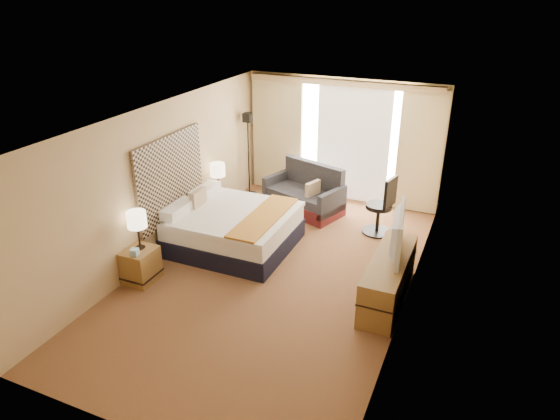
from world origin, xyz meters
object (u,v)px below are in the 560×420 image
at_px(nightstand_right, 220,206).
at_px(media_dresser, 388,279).
at_px(loveseat, 305,196).
at_px(desk_chair, 382,209).
at_px(floor_lamp, 248,138).
at_px(television, 392,232).
at_px(lamp_right, 218,170).
at_px(lamp_left, 137,220).
at_px(nightstand_left, 141,265).
at_px(bed, 233,228).

distance_m(nightstand_right, media_dresser, 3.97).
relative_size(loveseat, desk_chair, 1.53).
bearing_deg(floor_lamp, television, -35.78).
relative_size(nightstand_right, lamp_right, 0.89).
height_order(floor_lamp, television, floor_lamp).
bearing_deg(lamp_right, nightstand_right, 113.29).
bearing_deg(nightstand_right, lamp_left, -90.15).
xyz_separation_m(floor_lamp, television, (3.68, -2.65, -0.26)).
bearing_deg(television, loveseat, 35.31).
height_order(lamp_left, lamp_right, lamp_left).
relative_size(nightstand_left, television, 0.47).
bearing_deg(bed, media_dresser, -10.52).
bearing_deg(loveseat, nightstand_right, -125.31).
xyz_separation_m(loveseat, desk_chair, (1.68, -0.41, 0.19)).
height_order(bed, floor_lamp, floor_lamp).
relative_size(lamp_left, lamp_right, 1.02).
relative_size(media_dresser, loveseat, 1.03).
xyz_separation_m(nightstand_left, bed, (0.81, 1.59, 0.08)).
relative_size(lamp_left, television, 0.54).
distance_m(media_dresser, loveseat, 3.37).
xyz_separation_m(nightstand_left, floor_lamp, (-0.03, 3.88, 1.03)).
bearing_deg(desk_chair, lamp_right, -155.60).
relative_size(floor_lamp, desk_chair, 1.60).
height_order(desk_chair, television, television).
xyz_separation_m(nightstand_left, desk_chair, (3.11, 3.14, 0.24)).
xyz_separation_m(nightstand_right, media_dresser, (3.70, -1.45, 0.07)).
bearing_deg(lamp_right, bed, -48.38).
relative_size(nightstand_right, television, 0.47).
distance_m(nightstand_right, lamp_left, 2.56).
bearing_deg(lamp_right, desk_chair, 11.66).
bearing_deg(lamp_right, television, -19.10).
bearing_deg(media_dresser, floor_lamp, 142.77).
distance_m(lamp_left, television, 3.84).
xyz_separation_m(nightstand_left, loveseat, (1.43, 3.54, 0.05)).
bearing_deg(nightstand_left, lamp_left, 96.82).
relative_size(loveseat, lamp_left, 2.78).
relative_size(nightstand_left, media_dresser, 0.31).
height_order(bed, lamp_left, lamp_left).
relative_size(nightstand_right, desk_chair, 0.48).
bearing_deg(floor_lamp, lamp_left, -89.65).
relative_size(floor_lamp, lamp_right, 2.98).
height_order(nightstand_left, loveseat, loveseat).
bearing_deg(bed, floor_lamp, 110.07).
height_order(media_dresser, television, television).
height_order(nightstand_left, floor_lamp, floor_lamp).
distance_m(floor_lamp, lamp_left, 3.84).
bearing_deg(media_dresser, bed, 169.48).
bearing_deg(loveseat, lamp_left, -93.76).
distance_m(nightstand_left, nightstand_right, 2.50).
relative_size(nightstand_left, floor_lamp, 0.30).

